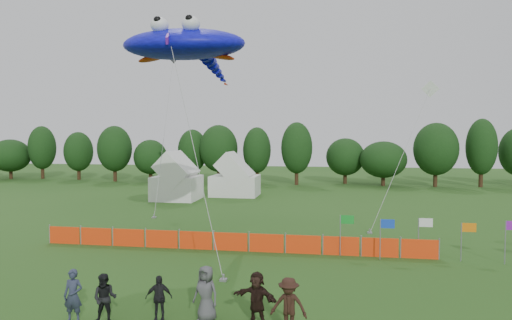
% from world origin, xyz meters
% --- Properties ---
extents(ground, '(160.00, 160.00, 0.00)m').
position_xyz_m(ground, '(0.00, 0.00, 0.00)').
color(ground, '#234C16').
rests_on(ground, ground).
extents(treeline, '(104.57, 8.78, 8.36)m').
position_xyz_m(treeline, '(1.61, 44.93, 4.18)').
color(treeline, '#382314').
rests_on(treeline, ground).
extents(tent_left, '(4.37, 4.37, 3.86)m').
position_xyz_m(tent_left, '(-11.67, 28.08, 1.95)').
color(tent_left, white).
rests_on(tent_left, ground).
extents(tent_right, '(4.99, 3.99, 3.52)m').
position_xyz_m(tent_right, '(-6.59, 31.96, 1.78)').
color(tent_right, white).
rests_on(tent_right, ground).
extents(barrier_fence, '(21.90, 0.06, 1.00)m').
position_xyz_m(barrier_fence, '(-1.96, 9.16, 0.50)').
color(barrier_fence, '#F43A0D').
rests_on(barrier_fence, ground).
extents(flag_row, '(10.73, 0.79, 2.16)m').
position_xyz_m(flag_row, '(9.10, 8.93, 1.40)').
color(flag_row, gray).
rests_on(flag_row, ground).
extents(spectator_a, '(0.69, 0.48, 1.81)m').
position_xyz_m(spectator_a, '(-5.11, -1.16, 0.90)').
color(spectator_a, '#2A3046').
rests_on(spectator_a, ground).
extents(spectator_b, '(0.92, 0.78, 1.68)m').
position_xyz_m(spectator_b, '(-4.00, -1.07, 0.84)').
color(spectator_b, black).
rests_on(spectator_b, ground).
extents(spectator_c, '(1.26, 0.82, 1.84)m').
position_xyz_m(spectator_c, '(2.22, -0.94, 0.92)').
color(spectator_c, black).
rests_on(spectator_c, ground).
extents(spectator_d, '(0.98, 0.61, 1.56)m').
position_xyz_m(spectator_d, '(-2.30, -0.54, 0.78)').
color(spectator_d, black).
rests_on(spectator_d, ground).
extents(spectator_e, '(1.07, 0.85, 1.91)m').
position_xyz_m(spectator_e, '(-0.68, -0.34, 0.95)').
color(spectator_e, '#4A4A4F').
rests_on(spectator_e, ground).
extents(spectator_f, '(1.72, 1.08, 1.77)m').
position_xyz_m(spectator_f, '(1.07, -0.29, 0.89)').
color(spectator_f, black).
rests_on(spectator_f, ground).
extents(stingray_kite, '(7.26, 14.93, 12.67)m').
position_xyz_m(stingray_kite, '(-4.62, 10.07, 11.41)').
color(stingray_kite, '#1111F1').
rests_on(stingray_kite, ground).
extents(small_kite_white, '(5.67, 6.75, 10.58)m').
position_xyz_m(small_kite_white, '(9.58, 19.72, 7.30)').
color(small_kite_white, white).
rests_on(small_kite_white, ground).
extents(small_kite_dark, '(2.01, 8.86, 14.17)m').
position_xyz_m(small_kite_dark, '(-10.85, 23.27, 8.42)').
color(small_kite_dark, black).
rests_on(small_kite_dark, ground).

